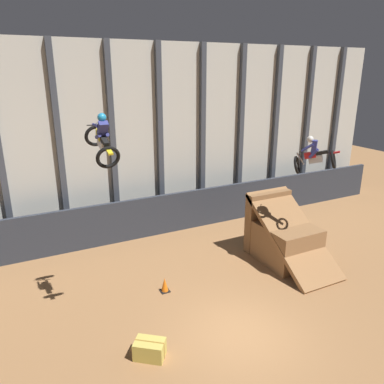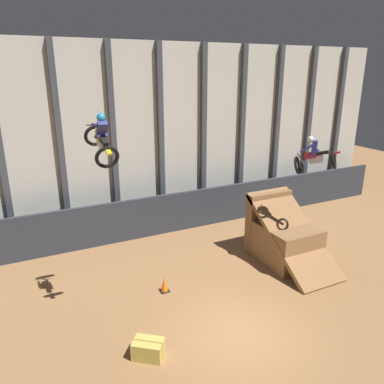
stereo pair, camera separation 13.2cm
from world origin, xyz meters
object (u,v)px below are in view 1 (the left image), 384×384
at_px(traffic_cone_near_ramp, 165,285).
at_px(hay_bale_trackside, 150,349).
at_px(rider_bike_left_air, 102,140).
at_px(dirt_ramp, 281,236).
at_px(rider_bike_right_air, 314,157).

bearing_deg(traffic_cone_near_ramp, hay_bale_trackside, -120.00).
bearing_deg(rider_bike_left_air, dirt_ramp, 5.29).
bearing_deg(rider_bike_right_air, rider_bike_left_air, 137.75).
distance_m(rider_bike_left_air, rider_bike_right_air, 8.35).
relative_size(rider_bike_right_air, hay_bale_trackside, 1.61).
bearing_deg(rider_bike_left_air, hay_bale_trackside, -81.72).
distance_m(rider_bike_left_air, traffic_cone_near_ramp, 6.39).
height_order(traffic_cone_near_ramp, hay_bale_trackside, traffic_cone_near_ramp).
height_order(dirt_ramp, rider_bike_right_air, rider_bike_right_air).
relative_size(rider_bike_left_air, hay_bale_trackside, 1.72).
bearing_deg(traffic_cone_near_ramp, rider_bike_right_air, -10.16).
bearing_deg(dirt_ramp, rider_bike_left_air, -174.01).
bearing_deg(traffic_cone_near_ramp, rider_bike_left_air, -164.24).
distance_m(dirt_ramp, rider_bike_right_air, 4.18).
bearing_deg(hay_bale_trackside, dirt_ramp, 23.38).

